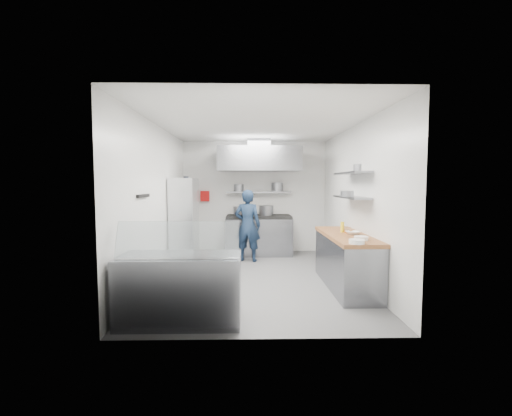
{
  "coord_description": "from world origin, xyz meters",
  "views": [
    {
      "loc": [
        -0.14,
        -6.21,
        1.74
      ],
      "look_at": [
        0.0,
        0.6,
        1.25
      ],
      "focal_mm": 24.0,
      "sensor_mm": 36.0,
      "label": 1
    }
  ],
  "objects_px": {
    "display_case": "(181,289)",
    "wire_rack": "(184,221)",
    "chef": "(248,225)",
    "gas_range": "(259,236)"
  },
  "relations": [
    {
      "from": "gas_range",
      "to": "chef",
      "type": "xyz_separation_m",
      "value": [
        -0.27,
        -0.73,
        0.35
      ]
    },
    {
      "from": "gas_range",
      "to": "chef",
      "type": "relative_size",
      "value": 1.0
    },
    {
      "from": "chef",
      "to": "wire_rack",
      "type": "relative_size",
      "value": 0.87
    },
    {
      "from": "chef",
      "to": "display_case",
      "type": "relative_size",
      "value": 1.07
    },
    {
      "from": "gas_range",
      "to": "display_case",
      "type": "bearing_deg",
      "value": -105.02
    },
    {
      "from": "gas_range",
      "to": "wire_rack",
      "type": "relative_size",
      "value": 0.86
    },
    {
      "from": "chef",
      "to": "display_case",
      "type": "distance_m",
      "value": 3.49
    },
    {
      "from": "display_case",
      "to": "wire_rack",
      "type": "bearing_deg",
      "value": 99.61
    },
    {
      "from": "chef",
      "to": "gas_range",
      "type": "bearing_deg",
      "value": -97.39
    },
    {
      "from": "gas_range",
      "to": "chef",
      "type": "distance_m",
      "value": 0.86
    }
  ]
}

